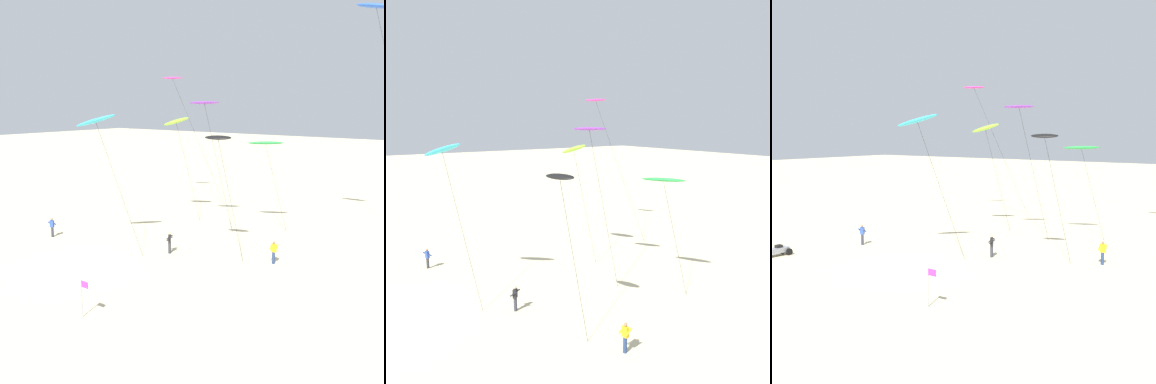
# 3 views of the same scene
# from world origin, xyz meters

# --- Properties ---
(ground_plane) EXTENTS (260.00, 260.00, 0.00)m
(ground_plane) POSITION_xyz_m (0.00, 0.00, 0.00)
(ground_plane) COLOR beige
(kite_purple) EXTENTS (3.93, 2.05, 11.50)m
(kite_purple) POSITION_xyz_m (1.43, 13.41, 11.24)
(kite_purple) COLOR purple
(kite_purple) RESTS_ON ground
(kite_cyan) EXTENTS (5.04, 2.30, 10.62)m
(kite_cyan) POSITION_xyz_m (-1.48, 3.66, 9.97)
(kite_cyan) COLOR #33BFE0
(kite_cyan) RESTS_ON ground
(kite_blue) EXTENTS (6.53, 1.99, 19.10)m
(kite_blue) POSITION_xyz_m (13.64, 19.18, 18.55)
(kite_blue) COLOR blue
(kite_blue) RESTS_ON ground
(kite_green) EXTENTS (3.58, 2.15, 8.07)m
(kite_green) POSITION_xyz_m (5.75, 16.63, 7.83)
(kite_green) COLOR green
(kite_green) RESTS_ON ground
(kite_lime) EXTENTS (3.83, 1.43, 10.16)m
(kite_lime) POSITION_xyz_m (-3.03, 15.01, 9.53)
(kite_lime) COLOR #8CD833
(kite_lime) RESTS_ON ground
(kite_magenta) EXTENTS (7.30, 2.55, 14.23)m
(kite_magenta) POSITION_xyz_m (-8.95, 21.78, 13.90)
(kite_magenta) COLOR #D8339E
(kite_magenta) RESTS_ON ground
(kite_black) EXTENTS (2.96, 1.23, 9.12)m
(kite_black) POSITION_xyz_m (6.84, 7.52, 8.82)
(kite_black) COLOR black
(kite_black) RESTS_ON ground
(kite_flyer_nearest) EXTENTS (0.67, 0.66, 1.67)m
(kite_flyer_nearest) POSITION_xyz_m (-7.55, 3.63, 0.89)
(kite_flyer_nearest) COLOR #33333D
(kite_flyer_nearest) RESTS_ON ground
(kite_flyer_middle) EXTENTS (0.73, 0.73, 1.67)m
(kite_flyer_middle) POSITION_xyz_m (3.27, 6.33, 0.89)
(kite_flyer_middle) COLOR #33333D
(kite_flyer_middle) RESTS_ON ground
(kite_flyer_furthest) EXTENTS (0.59, 0.56, 1.67)m
(kite_flyer_furthest) POSITION_xyz_m (10.68, 9.02, 0.89)
(kite_flyer_furthest) COLOR navy
(kite_flyer_furthest) RESTS_ON ground
(marker_flag) EXTENTS (0.57, 0.05, 2.10)m
(marker_flag) POSITION_xyz_m (6.51, -4.66, 1.49)
(marker_flag) COLOR gray
(marker_flag) RESTS_ON ground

